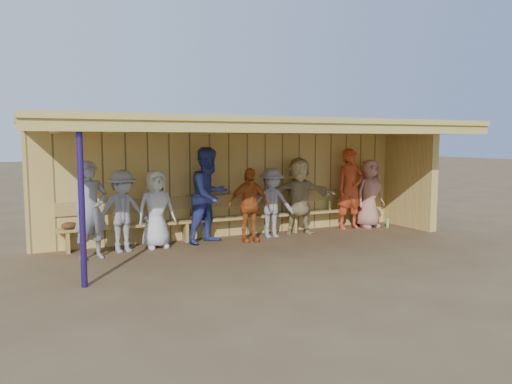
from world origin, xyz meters
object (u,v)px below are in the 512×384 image
at_px(player_e, 272,203).
at_px(player_h, 370,194).
at_px(player_c, 209,195).
at_px(player_d, 249,205).
at_px(player_f, 299,196).
at_px(player_a, 91,210).
at_px(bench, 241,212).
at_px(player_b, 156,209).
at_px(player_extra, 123,211).
at_px(player_g, 350,189).

height_order(player_e, player_h, player_h).
bearing_deg(player_c, player_d, -41.82).
relative_size(player_e, player_f, 0.87).
bearing_deg(player_a, bench, -6.74).
distance_m(player_b, player_extra, 0.67).
bearing_deg(player_d, player_e, 21.28).
distance_m(player_e, player_extra, 3.20).
distance_m(player_b, player_d, 1.90).
bearing_deg(player_c, player_b, 156.89).
xyz_separation_m(player_d, player_f, (1.39, 0.31, 0.09)).
xyz_separation_m(player_a, player_h, (6.51, 0.46, -0.05)).
distance_m(player_e, bench, 0.73).
xyz_separation_m(player_a, player_extra, (0.62, 0.34, -0.10)).
bearing_deg(player_a, player_b, -1.91).
bearing_deg(bench, player_e, -36.08).
height_order(player_e, player_extra, player_extra).
height_order(player_c, bench, player_c).
bearing_deg(player_d, player_g, 9.55).
xyz_separation_m(player_a, bench, (3.26, 0.80, -0.35)).
bearing_deg(player_g, player_b, -175.78).
bearing_deg(player_c, player_h, -23.22).
relative_size(player_g, player_extra, 1.23).
bearing_deg(player_d, player_h, 7.93).
bearing_deg(player_g, player_d, -170.17).
xyz_separation_m(player_g, bench, (-2.71, 0.31, -0.43)).
bearing_deg(player_a, player_e, -14.64).
bearing_deg(player_c, player_a, 166.91).
bearing_deg(player_extra, player_a, -162.68).
xyz_separation_m(player_b, player_extra, (-0.66, -0.09, 0.01)).
relative_size(player_f, player_g, 0.90).
bearing_deg(player_f, player_a, -155.51).
distance_m(player_a, player_c, 2.43).
relative_size(player_a, player_e, 1.16).
xyz_separation_m(player_g, player_extra, (-5.35, -0.15, -0.18)).
relative_size(player_c, player_h, 1.20).
bearing_deg(bench, player_d, -98.34).
bearing_deg(player_b, bench, 5.10).
bearing_deg(player_c, player_f, -22.07).
xyz_separation_m(player_h, bench, (-3.26, 0.34, -0.29)).
bearing_deg(player_f, player_extra, -159.44).
bearing_deg(player_h, player_b, 173.29).
bearing_deg(player_g, player_h, -0.08).
xyz_separation_m(player_f, bench, (-1.30, 0.31, -0.34)).
relative_size(player_c, player_extra, 1.26).
height_order(player_b, player_extra, player_extra).
height_order(player_d, player_g, player_g).
height_order(player_d, player_f, player_f).
relative_size(player_g, player_h, 1.16).
xyz_separation_m(player_b, player_d, (1.89, -0.25, 0.01)).
bearing_deg(player_b, player_g, -4.67).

